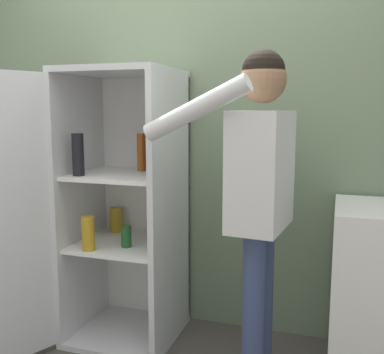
# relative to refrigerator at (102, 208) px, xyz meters

# --- Properties ---
(wall_back) EXTENTS (7.00, 0.06, 2.55)m
(wall_back) POSITION_rel_refrigerator_xyz_m (0.41, 0.45, 0.43)
(wall_back) COLOR gray
(wall_back) RESTS_ON ground_plane
(refrigerator) EXTENTS (0.96, 1.21, 1.68)m
(refrigerator) POSITION_rel_refrigerator_xyz_m (0.00, 0.00, 0.00)
(refrigerator) COLOR silver
(refrigerator) RESTS_ON ground_plane
(person) EXTENTS (0.70, 0.59, 1.73)m
(person) POSITION_rel_refrigerator_xyz_m (0.98, -0.13, 0.26)
(person) COLOR #384770
(person) RESTS_ON ground_plane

